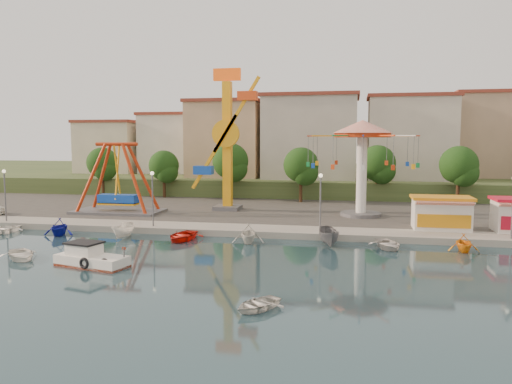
% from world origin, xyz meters
% --- Properties ---
extents(ground, '(200.00, 200.00, 0.00)m').
position_xyz_m(ground, '(0.00, 0.00, 0.00)').
color(ground, '#15303B').
rests_on(ground, ground).
extents(quay_deck, '(200.00, 100.00, 0.60)m').
position_xyz_m(quay_deck, '(0.00, 62.00, 0.30)').
color(quay_deck, '#9E998E').
rests_on(quay_deck, ground).
extents(asphalt_pad, '(90.00, 28.00, 0.01)m').
position_xyz_m(asphalt_pad, '(0.00, 30.00, 0.60)').
color(asphalt_pad, '#4C4944').
rests_on(asphalt_pad, quay_deck).
extents(hill_terrace, '(200.00, 60.00, 3.00)m').
position_xyz_m(hill_terrace, '(0.00, 67.00, 1.50)').
color(hill_terrace, '#384C26').
rests_on(hill_terrace, ground).
extents(pirate_ship_ride, '(10.00, 5.00, 8.00)m').
position_xyz_m(pirate_ship_ride, '(-15.39, 20.59, 4.39)').
color(pirate_ship_ride, '#59595E').
rests_on(pirate_ship_ride, quay_deck).
extents(kamikaze_tower, '(5.71, 3.10, 16.50)m').
position_xyz_m(kamikaze_tower, '(-3.44, 25.05, 8.53)').
color(kamikaze_tower, '#59595E').
rests_on(kamikaze_tower, quay_deck).
extents(wave_swinger, '(11.60, 11.60, 10.40)m').
position_xyz_m(wave_swinger, '(11.72, 23.37, 8.20)').
color(wave_swinger, '#59595E').
rests_on(wave_swinger, quay_deck).
extents(booth_left, '(5.40, 3.78, 3.08)m').
position_xyz_m(booth_left, '(18.91, 16.49, 2.16)').
color(booth_left, white).
rests_on(booth_left, quay_deck).
extents(lamp_post_0, '(0.14, 0.14, 5.00)m').
position_xyz_m(lamp_post_0, '(-24.00, 13.00, 3.10)').
color(lamp_post_0, '#59595E').
rests_on(lamp_post_0, quay_deck).
extents(lamp_post_1, '(0.14, 0.14, 5.00)m').
position_xyz_m(lamp_post_1, '(-8.00, 13.00, 3.10)').
color(lamp_post_1, '#59595E').
rests_on(lamp_post_1, quay_deck).
extents(lamp_post_2, '(0.14, 0.14, 5.00)m').
position_xyz_m(lamp_post_2, '(8.00, 13.00, 3.10)').
color(lamp_post_2, '#59595E').
rests_on(lamp_post_2, quay_deck).
extents(tree_0, '(4.60, 4.60, 7.19)m').
position_xyz_m(tree_0, '(-26.00, 36.98, 5.47)').
color(tree_0, '#382314').
rests_on(tree_0, quay_deck).
extents(tree_1, '(4.35, 4.35, 6.80)m').
position_xyz_m(tree_1, '(-16.00, 36.24, 5.20)').
color(tree_1, '#382314').
rests_on(tree_1, quay_deck).
extents(tree_2, '(5.02, 5.02, 7.85)m').
position_xyz_m(tree_2, '(-6.00, 35.81, 5.92)').
color(tree_2, '#382314').
rests_on(tree_2, quay_deck).
extents(tree_3, '(4.68, 4.68, 7.32)m').
position_xyz_m(tree_3, '(4.00, 34.36, 5.55)').
color(tree_3, '#382314').
rests_on(tree_3, quay_deck).
extents(tree_4, '(4.86, 4.86, 7.60)m').
position_xyz_m(tree_4, '(14.00, 37.35, 5.75)').
color(tree_4, '#382314').
rests_on(tree_4, quay_deck).
extents(tree_5, '(4.83, 4.83, 7.54)m').
position_xyz_m(tree_5, '(24.00, 35.54, 5.71)').
color(tree_5, '#382314').
rests_on(tree_5, quay_deck).
extents(building_0, '(9.26, 9.53, 11.87)m').
position_xyz_m(building_0, '(-33.37, 46.06, 8.93)').
color(building_0, beige).
rests_on(building_0, hill_terrace).
extents(building_1, '(12.33, 9.01, 8.63)m').
position_xyz_m(building_1, '(-21.33, 51.38, 7.32)').
color(building_1, silver).
rests_on(building_1, hill_terrace).
extents(building_2, '(11.95, 9.28, 11.23)m').
position_xyz_m(building_2, '(-8.19, 51.96, 8.62)').
color(building_2, tan).
rests_on(building_2, hill_terrace).
extents(building_3, '(12.59, 10.50, 9.20)m').
position_xyz_m(building_3, '(5.60, 48.80, 7.60)').
color(building_3, beige).
rests_on(building_3, hill_terrace).
extents(building_4, '(10.75, 9.23, 9.24)m').
position_xyz_m(building_4, '(19.07, 52.20, 7.62)').
color(building_4, beige).
rests_on(building_4, hill_terrace).
extents(building_5, '(12.77, 10.96, 11.21)m').
position_xyz_m(building_5, '(32.37, 50.33, 8.61)').
color(building_5, tan).
rests_on(building_5, hill_terrace).
extents(cabin_motorboat, '(5.61, 3.19, 1.86)m').
position_xyz_m(cabin_motorboat, '(-7.22, -0.13, 0.50)').
color(cabin_motorboat, white).
rests_on(cabin_motorboat, ground).
extents(rowboat_a, '(4.49, 4.46, 0.76)m').
position_xyz_m(rowboat_a, '(-13.35, 0.71, 0.38)').
color(rowboat_a, white).
rests_on(rowboat_a, ground).
extents(rowboat_b, '(3.33, 3.58, 0.60)m').
position_xyz_m(rowboat_b, '(6.05, -6.78, 0.30)').
color(rowboat_b, silver).
rests_on(rowboat_b, ground).
extents(moored_boat_0, '(3.25, 4.07, 0.76)m').
position_xyz_m(moored_boat_0, '(-21.98, 9.80, 0.38)').
color(moored_boat_0, white).
rests_on(moored_boat_0, ground).
extents(moored_boat_1, '(3.23, 3.57, 1.63)m').
position_xyz_m(moored_boat_1, '(-15.99, 9.80, 0.82)').
color(moored_boat_1, '#12189E').
rests_on(moored_boat_1, ground).
extents(moored_boat_2, '(1.34, 3.52, 1.36)m').
position_xyz_m(moored_boat_2, '(-9.53, 9.80, 0.68)').
color(moored_boat_2, silver).
rests_on(moored_boat_2, ground).
extents(moored_boat_3, '(3.43, 4.46, 0.85)m').
position_xyz_m(moored_boat_3, '(-3.95, 9.80, 0.43)').
color(moored_boat_3, red).
rests_on(moored_boat_3, ground).
extents(moored_boat_4, '(3.31, 3.67, 1.71)m').
position_xyz_m(moored_boat_4, '(2.06, 9.80, 0.85)').
color(moored_boat_4, silver).
rests_on(moored_boat_4, ground).
extents(moored_boat_5, '(2.27, 4.33, 1.59)m').
position_xyz_m(moored_boat_5, '(8.96, 9.80, 0.80)').
color(moored_boat_5, '#5C5D62').
rests_on(moored_boat_5, ground).
extents(moored_boat_6, '(3.47, 4.20, 0.75)m').
position_xyz_m(moored_boat_6, '(13.75, 9.80, 0.38)').
color(moored_boat_6, beige).
rests_on(moored_boat_6, ground).
extents(moored_boat_7, '(2.45, 2.82, 1.46)m').
position_xyz_m(moored_boat_7, '(19.58, 9.80, 0.73)').
color(moored_boat_7, orange).
rests_on(moored_boat_7, ground).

